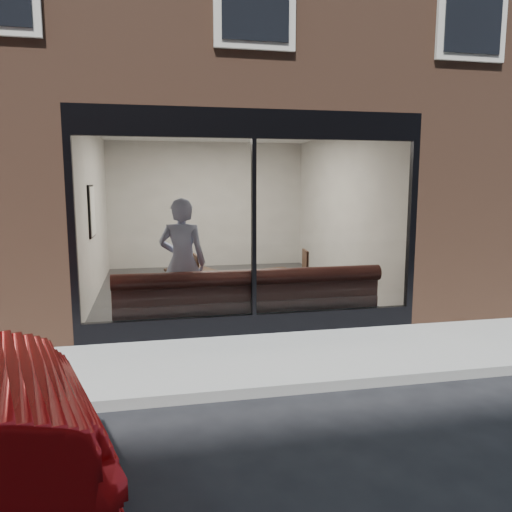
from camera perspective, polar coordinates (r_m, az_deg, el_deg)
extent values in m
plane|color=black|center=(5.53, 4.17, -15.16)|extent=(120.00, 120.00, 0.00)
cube|color=gray|center=(6.42, 1.67, -11.61)|extent=(40.00, 2.00, 0.01)
cube|color=gray|center=(5.46, 4.33, -14.79)|extent=(40.00, 0.10, 0.12)
cube|color=brown|center=(13.08, -22.20, 5.24)|extent=(2.50, 12.00, 3.20)
cube|color=brown|center=(13.87, 10.09, 5.90)|extent=(2.50, 12.00, 3.20)
cube|color=brown|center=(15.93, -6.78, 6.31)|extent=(5.00, 6.00, 3.20)
plane|color=#2D2D30|center=(10.20, -3.59, -3.89)|extent=(6.00, 6.00, 0.00)
plane|color=white|center=(10.00, -3.77, 14.13)|extent=(6.00, 6.00, 0.00)
plane|color=beige|center=(12.94, -5.58, 5.80)|extent=(5.00, 0.00, 5.00)
plane|color=beige|center=(9.93, -18.09, 4.58)|extent=(0.00, 6.00, 6.00)
plane|color=beige|center=(10.62, 9.80, 5.11)|extent=(0.00, 6.00, 6.00)
cube|color=black|center=(7.35, -0.25, -7.79)|extent=(5.00, 0.10, 0.30)
cube|color=black|center=(7.09, -0.27, 14.88)|extent=(5.00, 0.10, 0.40)
cube|color=black|center=(7.08, -0.26, 3.14)|extent=(0.06, 0.10, 2.50)
plane|color=white|center=(7.05, -0.21, 3.12)|extent=(4.80, 0.00, 4.80)
cube|color=#361413|center=(7.71, -0.86, -6.43)|extent=(4.00, 0.55, 0.45)
imported|color=#A8B5E0|center=(7.71, -8.40, -0.73)|extent=(0.82, 0.65, 1.97)
cube|color=black|center=(8.39, -7.48, -1.66)|extent=(0.87, 0.87, 0.04)
cube|color=black|center=(8.24, 2.49, -1.77)|extent=(0.69, 0.69, 0.04)
cube|color=black|center=(8.85, -8.07, -4.43)|extent=(0.50, 0.50, 0.04)
cube|color=black|center=(9.38, 4.47, -3.63)|extent=(0.46, 0.46, 0.04)
cube|color=white|center=(9.44, -18.19, 4.89)|extent=(0.02, 0.66, 0.87)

